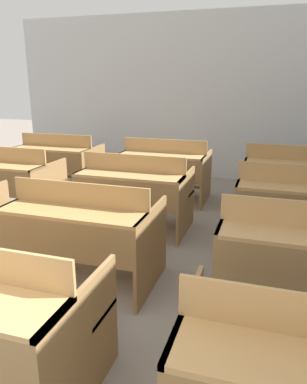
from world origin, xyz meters
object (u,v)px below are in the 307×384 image
at_px(bench_third_left, 8,180).
at_px(bench_second_right, 304,257).
at_px(bench_third_right, 297,205).
at_px(bench_third_center, 135,191).
at_px(bench_second_center, 83,231).
at_px(bench_back_center, 165,168).
at_px(bench_back_left, 58,161).
at_px(bench_back_right, 292,177).

bearing_deg(bench_third_left, bench_second_right, -19.17).
bearing_deg(bench_third_right, bench_third_left, -179.75).
relative_size(bench_third_left, bench_third_center, 1.00).
height_order(bench_second_center, bench_back_center, same).
xyz_separation_m(bench_second_right, bench_third_left, (-3.61, 1.25, 0.00)).
bearing_deg(bench_back_center, bench_second_right, -54.59).
distance_m(bench_third_center, bench_back_left, 2.19).
relative_size(bench_second_right, bench_back_left, 1.00).
bearing_deg(bench_third_right, bench_second_right, -90.51).
height_order(bench_third_left, bench_back_left, same).
bearing_deg(bench_back_left, bench_back_right, 0.04).
relative_size(bench_second_right, bench_back_right, 1.00).
bearing_deg(bench_third_left, bench_second_center, -35.64).
xyz_separation_m(bench_second_right, bench_third_right, (0.01, 1.27, 0.00)).
height_order(bench_second_center, bench_third_left, same).
bearing_deg(bench_second_center, bench_third_right, 35.58).
height_order(bench_third_left, bench_back_center, same).
xyz_separation_m(bench_second_right, bench_back_left, (-3.61, 2.52, 0.00)).
relative_size(bench_third_left, bench_back_center, 1.00).
height_order(bench_third_center, bench_third_right, same).
distance_m(bench_second_center, bench_back_center, 2.56).
height_order(bench_back_left, bench_back_right, same).
distance_m(bench_third_right, bench_back_left, 3.83).
relative_size(bench_third_center, bench_third_right, 1.00).
xyz_separation_m(bench_third_left, bench_third_right, (3.62, 0.02, 0.00)).
relative_size(bench_second_right, bench_back_center, 1.00).
xyz_separation_m(bench_back_left, bench_back_right, (3.61, 0.00, 0.00)).
height_order(bench_second_center, bench_back_left, same).
bearing_deg(bench_back_left, bench_third_right, -19.00).
distance_m(bench_second_center, bench_third_right, 2.24).
relative_size(bench_second_right, bench_third_center, 1.00).
height_order(bench_third_center, bench_back_center, same).
distance_m(bench_back_left, bench_back_center, 1.82).
bearing_deg(bench_third_right, bench_second_center, -144.42).
xyz_separation_m(bench_third_right, bench_back_center, (-1.81, 1.25, 0.00)).
xyz_separation_m(bench_second_center, bench_back_right, (1.81, 2.55, 0.00)).
xyz_separation_m(bench_third_left, bench_back_left, (-0.00, 1.26, 0.00)).
relative_size(bench_second_center, bench_back_center, 1.00).
bearing_deg(bench_second_center, bench_second_right, 1.08).
xyz_separation_m(bench_second_center, bench_third_center, (0.00, 1.30, 0.00)).
xyz_separation_m(bench_third_center, bench_back_left, (-1.80, 1.25, 0.00)).
xyz_separation_m(bench_second_center, bench_back_left, (-1.80, 2.55, 0.00)).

